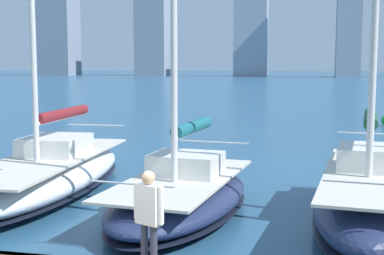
{
  "coord_description": "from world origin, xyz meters",
  "views": [
    {
      "loc": [
        -3.02,
        6.56,
        3.79
      ],
      "look_at": [
        -0.13,
        -6.54,
        2.2
      ],
      "focal_mm": 50.0,
      "sensor_mm": 36.0,
      "label": 1
    }
  ],
  "objects": [
    {
      "name": "city_skyline",
      "position": [
        9.32,
        -162.81,
        20.19
      ],
      "size": [
        169.44,
        22.98,
        48.99
      ],
      "color": "gray",
      "rests_on": "ground"
    },
    {
      "name": "sailboat_forest",
      "position": [
        -4.42,
        -6.34,
        0.73
      ],
      "size": [
        3.2,
        7.87,
        9.95
      ],
      "color": "navy",
      "rests_on": "ground"
    },
    {
      "name": "sailboat_teal",
      "position": [
        0.05,
        -6.16,
        0.6
      ],
      "size": [
        3.51,
        6.81,
        10.29
      ],
      "color": "navy",
      "rests_on": "ground"
    },
    {
      "name": "sailboat_maroon",
      "position": [
        4.47,
        -7.69,
        0.62
      ],
      "size": [
        3.29,
        9.28,
        10.34
      ],
      "color": "silver",
      "rests_on": "ground"
    },
    {
      "name": "person_white_shirt",
      "position": [
        -0.65,
        -1.08,
        1.55
      ],
      "size": [
        0.54,
        0.34,
        1.58
      ],
      "color": "#2D3347",
      "rests_on": "dock_pier"
    }
  ]
}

